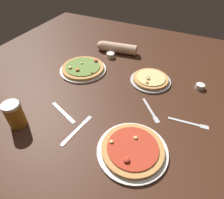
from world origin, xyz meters
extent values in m
cube|color=#3D2114|center=(0.00, 0.00, -0.01)|extent=(2.40, 2.40, 0.03)
cylinder|color=silver|center=(0.23, -0.27, 0.01)|extent=(0.33, 0.33, 0.01)
cylinder|color=tan|center=(0.23, -0.27, 0.02)|extent=(0.29, 0.29, 0.02)
cylinder|color=#B73823|center=(0.23, -0.27, 0.03)|extent=(0.24, 0.24, 0.01)
ellipsoid|color=#DBC67A|center=(0.13, -0.29, 0.04)|extent=(0.02, 0.02, 0.01)
ellipsoid|color=#B73823|center=(0.23, -0.34, 0.04)|extent=(0.03, 0.03, 0.01)
ellipsoid|color=#DBC67A|center=(0.23, -0.22, 0.04)|extent=(0.02, 0.02, 0.01)
cylinder|color=#B2B2B7|center=(0.15, 0.30, 0.01)|extent=(0.27, 0.27, 0.01)
cylinder|color=tan|center=(0.15, 0.30, 0.02)|extent=(0.24, 0.24, 0.02)
cylinder|color=#DBC67A|center=(0.15, 0.30, 0.03)|extent=(0.19, 0.19, 0.01)
ellipsoid|color=#DBC67A|center=(0.13, 0.28, 0.04)|extent=(0.03, 0.03, 0.01)
ellipsoid|color=#DBC67A|center=(0.14, 0.27, 0.04)|extent=(0.02, 0.02, 0.01)
ellipsoid|color=#C67038|center=(0.14, 0.22, 0.04)|extent=(0.02, 0.02, 0.01)
cylinder|color=silver|center=(-0.34, 0.22, 0.01)|extent=(0.33, 0.33, 0.01)
cylinder|color=tan|center=(-0.34, 0.22, 0.02)|extent=(0.30, 0.30, 0.02)
cylinder|color=olive|center=(-0.34, 0.22, 0.03)|extent=(0.25, 0.25, 0.01)
ellipsoid|color=#B73823|center=(-0.28, 0.31, 0.04)|extent=(0.03, 0.03, 0.01)
ellipsoid|color=#DBC67A|center=(-0.36, 0.24, 0.04)|extent=(0.02, 0.02, 0.01)
ellipsoid|color=#C67038|center=(-0.34, 0.15, 0.04)|extent=(0.03, 0.03, 0.01)
ellipsoid|color=#DBC67A|center=(-0.40, 0.15, 0.04)|extent=(0.03, 0.03, 0.01)
ellipsoid|color=#C67038|center=(-0.24, 0.17, 0.04)|extent=(0.02, 0.02, 0.01)
cylinder|color=#9E6619|center=(-0.37, -0.37, 0.06)|extent=(0.09, 0.09, 0.13)
cylinder|color=white|center=(-0.37, -0.37, 0.14)|extent=(0.09, 0.09, 0.02)
torus|color=silver|center=(-0.40, -0.32, 0.06)|extent=(0.05, 0.08, 0.08)
cylinder|color=silver|center=(-0.24, 0.47, 0.02)|extent=(0.06, 0.06, 0.04)
cylinder|color=silver|center=(0.46, 0.36, 0.02)|extent=(0.05, 0.05, 0.03)
cube|color=silver|center=(0.22, 0.05, 0.00)|extent=(0.12, 0.13, 0.01)
cube|color=silver|center=(0.28, -0.03, 0.00)|extent=(0.05, 0.05, 0.00)
cube|color=silver|center=(-0.23, -0.19, 0.00)|extent=(0.16, 0.08, 0.01)
cube|color=silver|center=(-0.14, -0.23, 0.00)|extent=(0.06, 0.04, 0.00)
cube|color=silver|center=(0.42, 0.02, 0.00)|extent=(0.17, 0.03, 0.01)
cube|color=silver|center=(0.52, 0.03, 0.00)|extent=(0.05, 0.03, 0.00)
cube|color=silver|center=(-0.07, -0.29, 0.00)|extent=(0.04, 0.19, 0.01)
cube|color=silver|center=(-0.06, -0.19, 0.00)|extent=(0.03, 0.06, 0.00)
cylinder|color=tan|center=(-0.21, 0.57, 0.04)|extent=(0.30, 0.12, 0.08)
ellipsoid|color=tan|center=(-0.35, 0.55, 0.04)|extent=(0.10, 0.08, 0.07)
camera|label=1|loc=(0.37, -0.77, 0.79)|focal=31.12mm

